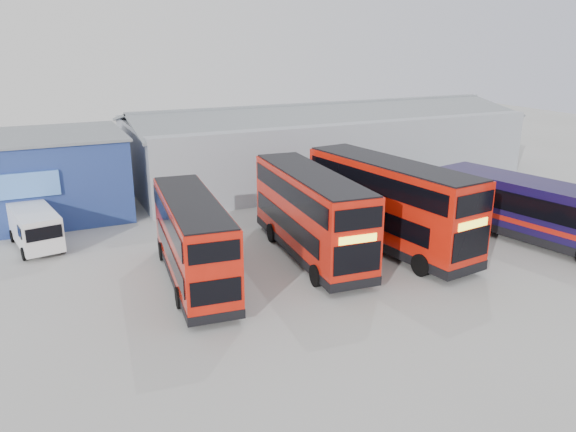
{
  "coord_description": "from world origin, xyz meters",
  "views": [
    {
      "loc": [
        -13.22,
        -19.16,
        10.73
      ],
      "look_at": [
        -1.86,
        5.39,
        2.1
      ],
      "focal_mm": 35.0,
      "sensor_mm": 36.0,
      "label": 1
    }
  ],
  "objects_px": {
    "double_decker_centre": "(311,215)",
    "single_decker_blue": "(540,214)",
    "double_decker_right": "(389,205)",
    "maintenance_shed": "(323,144)",
    "office_block": "(22,177)",
    "double_decker_left": "(193,242)",
    "panel_van": "(35,226)"
  },
  "relations": [
    {
      "from": "double_decker_centre",
      "to": "single_decker_blue",
      "type": "height_order",
      "value": "double_decker_centre"
    },
    {
      "from": "double_decker_centre",
      "to": "double_decker_right",
      "type": "relative_size",
      "value": 0.94
    },
    {
      "from": "maintenance_shed",
      "to": "double_decker_right",
      "type": "bearing_deg",
      "value": -106.11
    },
    {
      "from": "office_block",
      "to": "maintenance_shed",
      "type": "relative_size",
      "value": 0.4
    },
    {
      "from": "office_block",
      "to": "double_decker_left",
      "type": "relative_size",
      "value": 1.29
    },
    {
      "from": "double_decker_right",
      "to": "panel_van",
      "type": "distance_m",
      "value": 18.77
    },
    {
      "from": "double_decker_centre",
      "to": "panel_van",
      "type": "distance_m",
      "value": 14.66
    },
    {
      "from": "maintenance_shed",
      "to": "panel_van",
      "type": "distance_m",
      "value": 23.07
    },
    {
      "from": "office_block",
      "to": "double_decker_centre",
      "type": "distance_m",
      "value": 18.6
    },
    {
      "from": "double_decker_left",
      "to": "office_block",
      "type": "bearing_deg",
      "value": -58.29
    },
    {
      "from": "double_decker_centre",
      "to": "panel_van",
      "type": "relative_size",
      "value": 2.09
    },
    {
      "from": "double_decker_left",
      "to": "double_decker_centre",
      "type": "distance_m",
      "value": 6.35
    },
    {
      "from": "office_block",
      "to": "single_decker_blue",
      "type": "height_order",
      "value": "office_block"
    },
    {
      "from": "double_decker_centre",
      "to": "office_block",
      "type": "bearing_deg",
      "value": 139.42
    },
    {
      "from": "office_block",
      "to": "double_decker_left",
      "type": "xyz_separation_m",
      "value": [
        6.84,
        -13.92,
        -0.6
      ]
    },
    {
      "from": "single_decker_blue",
      "to": "panel_van",
      "type": "height_order",
      "value": "single_decker_blue"
    },
    {
      "from": "double_decker_left",
      "to": "single_decker_blue",
      "type": "height_order",
      "value": "double_decker_left"
    },
    {
      "from": "double_decker_left",
      "to": "double_decker_centre",
      "type": "xyz_separation_m",
      "value": [
        6.3,
        0.76,
        0.21
      ]
    },
    {
      "from": "office_block",
      "to": "single_decker_blue",
      "type": "xyz_separation_m",
      "value": [
        25.28,
        -16.68,
        -0.94
      ]
    },
    {
      "from": "double_decker_right",
      "to": "office_block",
      "type": "bearing_deg",
      "value": 134.24
    },
    {
      "from": "maintenance_shed",
      "to": "single_decker_blue",
      "type": "relative_size",
      "value": 2.44
    },
    {
      "from": "double_decker_right",
      "to": "double_decker_centre",
      "type": "bearing_deg",
      "value": 164.58
    },
    {
      "from": "maintenance_shed",
      "to": "single_decker_blue",
      "type": "xyz_separation_m",
      "value": [
        3.28,
        -18.68,
        -0.96
      ]
    },
    {
      "from": "double_decker_left",
      "to": "double_decker_centre",
      "type": "bearing_deg",
      "value": -167.61
    },
    {
      "from": "office_block",
      "to": "double_decker_right",
      "type": "distance_m",
      "value": 22.22
    },
    {
      "from": "office_block",
      "to": "double_decker_centre",
      "type": "height_order",
      "value": "office_block"
    },
    {
      "from": "maintenance_shed",
      "to": "double_decker_right",
      "type": "xyz_separation_m",
      "value": [
        -4.55,
        -15.76,
        -0.29
      ]
    },
    {
      "from": "single_decker_blue",
      "to": "double_decker_right",
      "type": "bearing_deg",
      "value": -32.24
    },
    {
      "from": "double_decker_centre",
      "to": "double_decker_right",
      "type": "height_order",
      "value": "double_decker_right"
    },
    {
      "from": "office_block",
      "to": "panel_van",
      "type": "xyz_separation_m",
      "value": [
        0.41,
        -5.98,
        -1.41
      ]
    },
    {
      "from": "double_decker_centre",
      "to": "panel_van",
      "type": "xyz_separation_m",
      "value": [
        -12.74,
        7.18,
        -1.01
      ]
    },
    {
      "from": "maintenance_shed",
      "to": "double_decker_left",
      "type": "relative_size",
      "value": 3.19
    }
  ]
}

